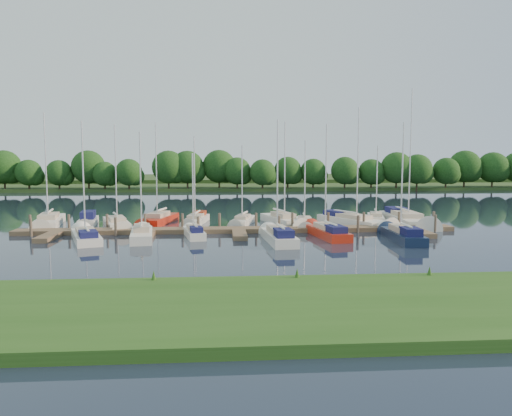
{
  "coord_description": "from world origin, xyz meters",
  "views": [
    {
      "loc": [
        -1.65,
        -37.25,
        6.9
      ],
      "look_at": [
        1.62,
        8.0,
        2.2
      ],
      "focal_mm": 35.0,
      "sensor_mm": 36.0,
      "label": 1
    }
  ],
  "objects": [
    {
      "name": "sailboat_s_2",
      "position": [
        -3.92,
        5.51,
        0.32
      ],
      "size": [
        2.24,
        5.81,
        7.53
      ],
      "rotation": [
        0.0,
        0.0,
        0.19
      ],
      "color": "silver",
      "rests_on": "ground"
    },
    {
      "name": "treeline",
      "position": [
        -3.47,
        62.27,
        4.11
      ],
      "size": [
        146.11,
        9.28,
        8.3
      ],
      "color": "#38281C",
      "rests_on": "ground"
    },
    {
      "name": "sailboat_s_3",
      "position": [
        3.04,
        2.51,
        0.34
      ],
      "size": [
        2.42,
        7.99,
        10.3
      ],
      "rotation": [
        0.0,
        0.0,
        0.08
      ],
      "color": "silver",
      "rests_on": "ground"
    },
    {
      "name": "motorboat",
      "position": [
        -15.04,
        14.0,
        0.35
      ],
      "size": [
        2.32,
        5.78,
        1.71
      ],
      "rotation": [
        0.0,
        0.0,
        3.29
      ],
      "color": "silver",
      "rests_on": "ground"
    },
    {
      "name": "distant_hill",
      "position": [
        0.0,
        100.0,
        0.7
      ],
      "size": [
        220.0,
        40.0,
        1.4
      ],
      "primitive_type": "cube",
      "color": "#344F22",
      "rests_on": "ground"
    },
    {
      "name": "sailboat_n_4",
      "position": [
        -4.17,
        14.11,
        0.31
      ],
      "size": [
        2.64,
        7.34,
        9.25
      ],
      "rotation": [
        0.0,
        0.0,
        2.99
      ],
      "color": "silver",
      "rests_on": "ground"
    },
    {
      "name": "sailboat_n_5",
      "position": [
        0.64,
        13.11,
        0.27
      ],
      "size": [
        2.96,
        6.53,
        8.37
      ],
      "rotation": [
        0.0,
        0.0,
        2.87
      ],
      "color": "silver",
      "rests_on": "ground"
    },
    {
      "name": "sailboat_s_0",
      "position": [
        -12.72,
        4.27,
        0.31
      ],
      "size": [
        4.07,
        7.97,
        10.11
      ],
      "rotation": [
        0.0,
        0.0,
        0.34
      ],
      "color": "silver",
      "rests_on": "ground"
    },
    {
      "name": "dock",
      "position": [
        0.0,
        7.31,
        0.2
      ],
      "size": [
        40.0,
        6.0,
        0.4
      ],
      "color": "brown",
      "rests_on": "ground"
    },
    {
      "name": "sailboat_n_2",
      "position": [
        -11.72,
        11.82,
        0.27
      ],
      "size": [
        3.98,
        8.13,
        10.33
      ],
      "rotation": [
        0.0,
        0.0,
        3.46
      ],
      "color": "silver",
      "rests_on": "ground"
    },
    {
      "name": "sailboat_n_3",
      "position": [
        -7.98,
        13.99,
        0.28
      ],
      "size": [
        3.45,
        8.37,
        10.71
      ],
      "rotation": [
        0.0,
        0.0,
        2.92
      ],
      "color": "#A9210F",
      "rests_on": "ground"
    },
    {
      "name": "ground",
      "position": [
        0.0,
        0.0,
        0.0
      ],
      "size": [
        260.0,
        260.0,
        0.0
      ],
      "primitive_type": "plane",
      "color": "#17222E",
      "rests_on": "ground"
    },
    {
      "name": "sailboat_n_7",
      "position": [
        6.63,
        11.02,
        0.27
      ],
      "size": [
        2.37,
        6.94,
        8.78
      ],
      "rotation": [
        0.0,
        0.0,
        3.01
      ],
      "color": "silver",
      "rests_on": "ground"
    },
    {
      "name": "sailboat_s_1",
      "position": [
        -8.2,
        4.52,
        0.29
      ],
      "size": [
        2.45,
        7.21,
        9.37
      ],
      "rotation": [
        0.0,
        0.0,
        0.13
      ],
      "color": "silver",
      "rests_on": "ground"
    },
    {
      "name": "sailboat_n_9",
      "position": [
        14.87,
        14.3,
        0.27
      ],
      "size": [
        2.87,
        6.54,
        8.38
      ],
      "rotation": [
        0.0,
        0.0,
        2.89
      ],
      "color": "silver",
      "rests_on": "ground"
    },
    {
      "name": "sailboat_n_10",
      "position": [
        17.59,
        12.63,
        0.33
      ],
      "size": [
        2.96,
        11.28,
        14.18
      ],
      "rotation": [
        0.0,
        0.0,
        3.11
      ],
      "color": "silver",
      "rests_on": "ground"
    },
    {
      "name": "near_bank",
      "position": [
        0.0,
        -16.0,
        0.25
      ],
      "size": [
        90.0,
        10.0,
        0.5
      ],
      "primitive_type": "cube",
      "color": "#234D16",
      "rests_on": "ground"
    },
    {
      "name": "far_shore",
      "position": [
        0.0,
        75.0,
        0.3
      ],
      "size": [
        180.0,
        30.0,
        0.6
      ],
      "primitive_type": "cube",
      "color": "#243F18",
      "rests_on": "ground"
    },
    {
      "name": "sailboat_n_0",
      "position": [
        -18.76,
        13.49,
        0.28
      ],
      "size": [
        3.45,
        9.16,
        11.58
      ],
      "rotation": [
        0.0,
        0.0,
        3.32
      ],
      "color": "silver",
      "rests_on": "ground"
    },
    {
      "name": "sailboat_s_5",
      "position": [
        13.29,
        2.33,
        0.34
      ],
      "size": [
        2.12,
        7.8,
        10.14
      ],
      "rotation": [
        0.0,
        0.0,
        -0.04
      ],
      "color": "#111E38",
      "rests_on": "ground"
    },
    {
      "name": "mooring_pilings",
      "position": [
        0.0,
        8.43,
        0.6
      ],
      "size": [
        38.24,
        2.84,
        2.0
      ],
      "color": "#473D33",
      "rests_on": "ground"
    },
    {
      "name": "sailboat_n_8",
      "position": [
        11.84,
        11.98,
        0.32
      ],
      "size": [
        5.98,
        9.29,
        12.14
      ],
      "rotation": [
        0.0,
        0.0,
        3.63
      ],
      "color": "silver",
      "rests_on": "ground"
    },
    {
      "name": "sailboat_s_4",
      "position": [
        7.52,
        4.73,
        0.33
      ],
      "size": [
        2.8,
        7.91,
        10.08
      ],
      "rotation": [
        0.0,
        0.0,
        0.15
      ],
      "color": "#A9210F",
      "rests_on": "ground"
    },
    {
      "name": "sailboat_n_6",
      "position": [
        4.77,
        12.82,
        0.28
      ],
      "size": [
        3.91,
        8.43,
        10.8
      ],
      "rotation": [
        0.0,
        0.0,
        3.43
      ],
      "color": "silver",
      "rests_on": "ground"
    }
  ]
}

